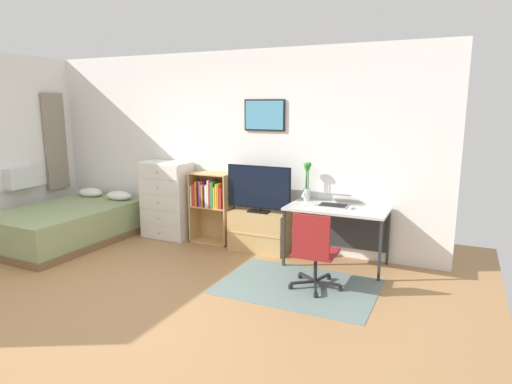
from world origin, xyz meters
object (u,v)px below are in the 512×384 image
desk (339,216)px  bamboo_vase (307,180)px  dresser (167,200)px  office_chair (314,250)px  bookshelf (211,201)px  laptop (335,200)px  television (259,189)px  bed (67,224)px  wine_glass (304,195)px  tv_stand (259,231)px  computer_mouse (352,207)px

desk → bamboo_vase: bamboo_vase is taller
dresser → office_chair: dresser is taller
bookshelf → laptop: (1.83, -0.05, 0.19)m
dresser → desk: 2.61m
dresser → bamboo_vase: bearing=3.1°
desk → laptop: (-0.07, 0.04, 0.19)m
dresser → bookshelf: size_ratio=1.13×
television → bamboo_vase: 0.66m
bed → office_chair: office_chair is taller
dresser → wine_glass: dresser is taller
office_chair → bookshelf: bearing=150.1°
laptop → bamboo_vase: size_ratio=0.76×
tv_stand → wine_glass: size_ratio=4.34×
dresser → computer_mouse: 2.80m
dresser → bamboo_vase: 2.19m
dresser → computer_mouse: bearing=-2.2°
bamboo_vase → bookshelf: bearing=-177.8°
desk → wine_glass: (-0.41, -0.15, 0.26)m
desk → office_chair: size_ratio=1.42×
desk → wine_glass: size_ratio=6.77×
laptop → wine_glass: bearing=-152.2°
office_chair → laptop: 1.03m
television → wine_glass: size_ratio=5.09×
television → desk: size_ratio=0.75×
desk → computer_mouse: size_ratio=11.72×
bed → television: size_ratio=2.26×
television → laptop: (1.04, 0.02, -0.06)m
bed → wine_glass: wine_glass is taller
bookshelf → television: 0.83m
dresser → television: bearing=-0.3°
bed → wine_glass: bearing=11.6°
dresser → laptop: 2.56m
bed → computer_mouse: (3.98, 0.70, 0.49)m
wine_glass → bamboo_vase: bearing=102.1°
tv_stand → office_chair: bearing=-42.0°
television → computer_mouse: television is taller
desk → office_chair: bearing=-91.4°
tv_stand → desk: (1.11, -0.04, 0.34)m
laptop → bamboo_vase: bamboo_vase is taller
laptop → wine_glass: 0.40m
television → computer_mouse: size_ratio=8.82×
office_chair → laptop: size_ratio=2.23×
office_chair → tv_stand: bearing=136.7°
laptop → desk: bearing=-29.7°
bookshelf → tv_stand: 0.86m
office_chair → computer_mouse: size_ratio=8.27×
office_chair → bamboo_vase: size_ratio=1.70×
desk → wine_glass: bearing=-159.8°
computer_mouse → bamboo_vase: bearing=160.9°
tv_stand → television: 0.59m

